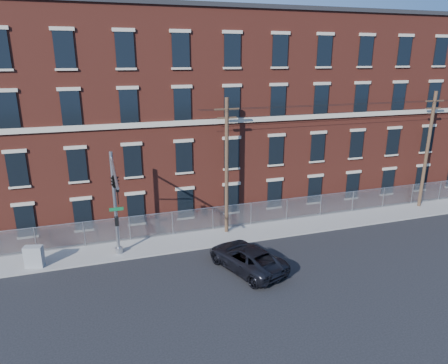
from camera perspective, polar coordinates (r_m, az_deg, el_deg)
ground at (r=25.47m, az=0.00°, el=-12.77°), size 140.00×140.00×0.00m
sidewalk at (r=34.46m, az=16.76°, el=-5.11°), size 65.00×3.00×0.12m
mill_building at (r=39.90m, az=10.53°, el=10.37°), size 55.30×14.32×16.30m
chain_link_fence at (r=35.11m, az=15.73°, el=-2.86°), size 59.06×0.06×1.85m
traffic_signal_mast at (r=24.33m, az=-15.20°, el=-0.96°), size 0.90×6.75×7.00m
utility_pole_near at (r=28.96m, az=0.39°, el=2.44°), size 1.80×0.28×10.00m
utility_pole_mid at (r=38.43m, az=26.89°, el=4.28°), size 1.80×0.28×10.00m
overhead_wires at (r=37.88m, az=27.67°, el=9.84°), size 40.00×0.62×0.62m
pickup_truck at (r=25.59m, az=3.22°, el=-10.66°), size 4.33×6.12×1.55m
utility_cabinet at (r=28.23m, az=-25.34°, el=-9.53°), size 1.21×0.81×1.39m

